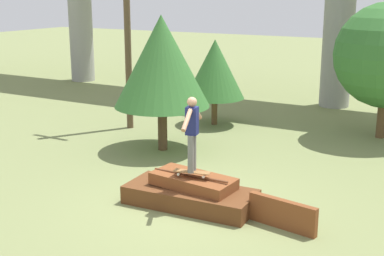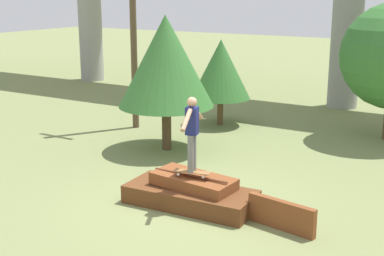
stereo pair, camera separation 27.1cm
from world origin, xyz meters
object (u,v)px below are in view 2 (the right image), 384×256
skater (192,129)px  tree_behind_left (221,69)px  utility_pole (133,17)px  tree_mid_back (166,61)px  skateboard (192,172)px

skater → tree_behind_left: size_ratio=0.55×
utility_pole → tree_mid_back: bearing=-35.1°
skateboard → tree_mid_back: (-2.64, 3.09, 1.67)m
skateboard → tree_behind_left: (-2.70, 6.30, 1.06)m
utility_pole → tree_behind_left: (2.13, 1.68, -1.64)m
skateboard → skater: skater is taller
utility_pole → tree_behind_left: 3.16m
tree_behind_left → tree_mid_back: bearing=-89.0°
tree_behind_left → tree_mid_back: tree_mid_back is taller
skater → utility_pole: (-4.82, 4.62, 1.83)m
tree_behind_left → utility_pole: bearing=-141.8°
utility_pole → tree_behind_left: utility_pole is taller
tree_mid_back → skateboard: bearing=-49.5°
skateboard → utility_pole: size_ratio=0.12×
skater → tree_mid_back: (-2.64, 3.09, 0.80)m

